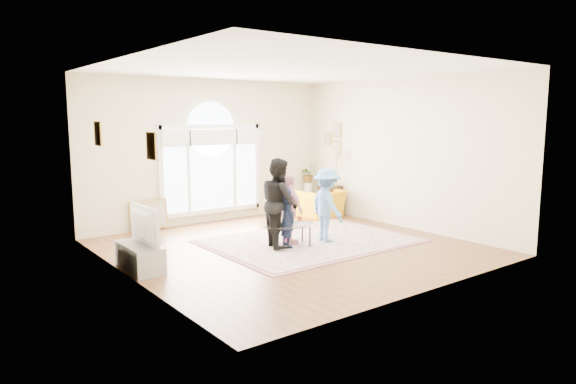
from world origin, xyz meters
TOP-DOWN VIEW (x-y plane):
  - ground at (0.00, 0.00)m, footprint 6.00×6.00m
  - room_shell at (0.01, 2.83)m, footprint 6.00×6.00m
  - area_rug at (0.57, 0.14)m, footprint 3.60×2.60m
  - rug_border at (0.57, 0.14)m, footprint 3.80×2.80m
  - tv_console at (-2.75, 0.30)m, footprint 0.45×1.00m
  - television at (-2.74, 0.30)m, footprint 0.17×1.03m
  - coffee_table at (0.00, 0.05)m, footprint 1.13×0.89m
  - armchair at (2.30, 1.85)m, footprint 1.09×0.98m
  - side_cabinet at (2.78, 2.07)m, footprint 0.40×0.50m
  - floor_lamp at (2.72, 1.79)m, footprint 0.28×0.28m
  - plant_pedestal at (2.70, 2.82)m, footprint 0.20×0.20m
  - potted_plant at (2.70, 2.82)m, footprint 0.47×0.43m
  - leaning_picture at (-1.54, 2.90)m, footprint 0.80×0.14m
  - child_navy at (-0.08, 0.04)m, footprint 0.32×0.43m
  - child_black at (-0.18, 0.15)m, footprint 0.82×0.94m
  - child_pink at (0.10, 0.21)m, footprint 0.32×0.77m
  - child_blue at (0.80, -0.06)m, footprint 0.66×0.98m

SIDE VIEW (x-z plane):
  - ground at x=0.00m, z-range 0.00..0.00m
  - leaning_picture at x=-1.54m, z-range -0.31..0.31m
  - rug_border at x=0.57m, z-range 0.00..0.01m
  - area_rug at x=0.57m, z-range 0.00..0.02m
  - tv_console at x=-2.75m, z-range 0.00..0.42m
  - armchair at x=2.30m, z-range 0.00..0.65m
  - side_cabinet at x=2.78m, z-range 0.00..0.70m
  - plant_pedestal at x=2.70m, z-range 0.00..0.70m
  - coffee_table at x=0.00m, z-range 0.13..0.67m
  - child_navy at x=-0.08m, z-range 0.02..1.11m
  - child_pink at x=0.10m, z-range 0.02..1.33m
  - television at x=-2.74m, z-range 0.42..1.01m
  - child_blue at x=0.80m, z-range 0.02..1.42m
  - child_black at x=-0.18m, z-range 0.02..1.64m
  - potted_plant at x=2.70m, z-range 0.70..1.15m
  - floor_lamp at x=2.72m, z-range 0.53..2.04m
  - room_shell at x=0.01m, z-range -1.43..4.57m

